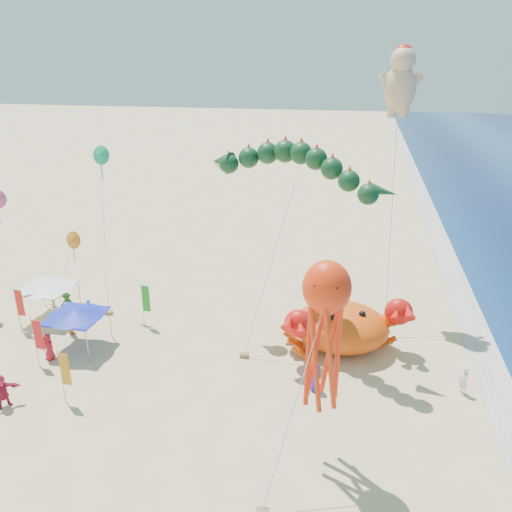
{
  "coord_description": "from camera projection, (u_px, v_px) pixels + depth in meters",
  "views": [
    {
      "loc": [
        3.48,
        -24.31,
        17.18
      ],
      "look_at": [
        -2.0,
        2.0,
        6.5
      ],
      "focal_mm": 35.0,
      "sensor_mm": 36.0,
      "label": 1
    }
  ],
  "objects": [
    {
      "name": "ground",
      "position": [
        282.0,
        374.0,
        29.12
      ],
      "size": [
        320.0,
        320.0,
        0.0
      ],
      "primitive_type": "plane",
      "color": "#D1B784",
      "rests_on": "ground"
    },
    {
      "name": "foam_strip",
      "position": [
        503.0,
        401.0,
        26.84
      ],
      "size": [
        320.0,
        320.0,
        0.0
      ],
      "primitive_type": "plane",
      "color": "silver",
      "rests_on": "ground"
    },
    {
      "name": "crab_inflatable",
      "position": [
        341.0,
        325.0,
        31.28
      ],
      "size": [
        8.13,
        7.02,
        3.56
      ],
      "color": "#E4490C",
      "rests_on": "ground"
    },
    {
      "name": "dragon_kite",
      "position": [
        293.0,
        172.0,
        28.81
      ],
      "size": [
        11.4,
        5.73,
        12.31
      ],
      "color": "#0D3218",
      "rests_on": "ground"
    },
    {
      "name": "cherub_kite",
      "position": [
        401.0,
        80.0,
        31.88
      ],
      "size": [
        2.02,
        6.29,
        18.01
      ],
      "color": "#E3B58A",
      "rests_on": "ground"
    },
    {
      "name": "octopus_kite",
      "position": [
        324.0,
        324.0,
        20.73
      ],
      "size": [
        3.14,
        4.89,
        9.71
      ],
      "color": "#FF320D",
      "rests_on": "ground"
    },
    {
      "name": "canopy_blue",
      "position": [
        75.0,
        313.0,
        30.97
      ],
      "size": [
        3.49,
        3.49,
        2.71
      ],
      "color": "gray",
      "rests_on": "ground"
    },
    {
      "name": "canopy_white",
      "position": [
        47.0,
        285.0,
        34.76
      ],
      "size": [
        3.53,
        3.53,
        2.71
      ],
      "color": "gray",
      "rests_on": "ground"
    },
    {
      "name": "feather_flags",
      "position": [
        68.0,
        325.0,
        30.48
      ],
      "size": [
        8.5,
        8.6,
        3.2
      ],
      "color": "gray",
      "rests_on": "ground"
    },
    {
      "name": "beachgoers",
      "position": [
        93.0,
        341.0,
        30.86
      ],
      "size": [
        28.86,
        12.17,
        1.9
      ],
      "color": "white",
      "rests_on": "ground"
    },
    {
      "name": "small_kites",
      "position": [
        35.0,
        229.0,
        32.98
      ],
      "size": [
        7.63,
        12.12,
        11.71
      ],
      "color": "#0D9365",
      "rests_on": "ground"
    }
  ]
}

